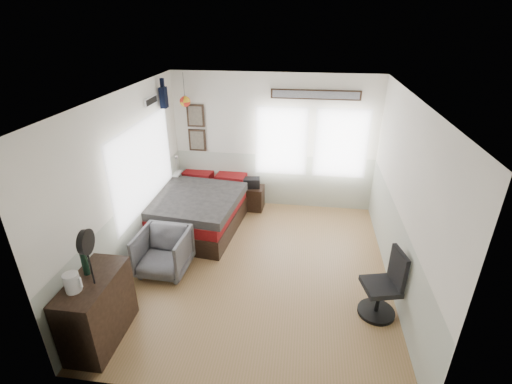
# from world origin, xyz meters

# --- Properties ---
(ground_plane) EXTENTS (4.00, 4.50, 0.01)m
(ground_plane) POSITION_xyz_m (0.00, 0.00, -0.01)
(ground_plane) COLOR olive
(room_shell) EXTENTS (4.02, 4.52, 2.71)m
(room_shell) POSITION_xyz_m (-0.08, 0.19, 1.61)
(room_shell) COLOR silver
(room_shell) RESTS_ON ground_plane
(wall_decor) EXTENTS (3.55, 1.32, 1.44)m
(wall_decor) POSITION_xyz_m (-1.10, 1.96, 2.10)
(wall_decor) COLOR #352517
(wall_decor) RESTS_ON room_shell
(bed) EXTENTS (1.75, 2.33, 0.69)m
(bed) POSITION_xyz_m (-1.30, 1.23, 0.34)
(bed) COLOR black
(bed) RESTS_ON ground_plane
(dresser) EXTENTS (0.48, 1.00, 0.90)m
(dresser) POSITION_xyz_m (-1.74, -1.65, 0.45)
(dresser) COLOR black
(dresser) RESTS_ON ground_plane
(armchair) EXTENTS (0.78, 0.80, 0.70)m
(armchair) POSITION_xyz_m (-1.45, -0.26, 0.35)
(armchair) COLOR slate
(armchair) RESTS_ON ground_plane
(nightstand) EXTENTS (0.50, 0.41, 0.48)m
(nightstand) POSITION_xyz_m (-0.41, 1.98, 0.24)
(nightstand) COLOR black
(nightstand) RESTS_ON ground_plane
(task_chair) EXTENTS (0.53, 0.53, 0.98)m
(task_chair) POSITION_xyz_m (1.75, -0.74, 0.40)
(task_chair) COLOR black
(task_chair) RESTS_ON ground_plane
(kettle) EXTENTS (0.20, 0.17, 0.22)m
(kettle) POSITION_xyz_m (-1.82, -1.84, 1.01)
(kettle) COLOR silver
(kettle) RESTS_ON dresser
(bottle) EXTENTS (0.07, 0.07, 0.30)m
(bottle) POSITION_xyz_m (-1.83, -1.55, 1.05)
(bottle) COLOR black
(bottle) RESTS_ON dresser
(stand_fan) EXTENTS (0.10, 0.29, 0.70)m
(stand_fan) POSITION_xyz_m (-1.65, -1.70, 1.44)
(stand_fan) COLOR black
(stand_fan) RESTS_ON dresser
(black_bag) EXTENTS (0.36, 0.26, 0.19)m
(black_bag) POSITION_xyz_m (-0.41, 1.98, 0.58)
(black_bag) COLOR black
(black_bag) RESTS_ON nightstand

